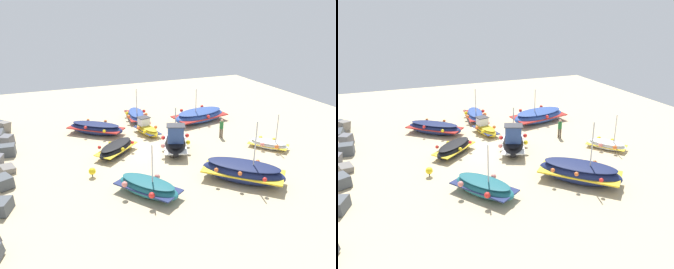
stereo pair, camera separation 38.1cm
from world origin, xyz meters
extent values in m
plane|color=#C6B289|center=(0.00, 0.00, 0.00)|extent=(46.13, 46.13, 0.00)
ellipsoid|color=navy|center=(-7.12, -4.15, 0.62)|extent=(5.02, 5.07, 1.33)
cube|color=gold|center=(-7.12, -4.15, 0.68)|extent=(4.89, 4.94, 0.19)
ellipsoid|color=#151E45|center=(-7.12, -4.15, 1.15)|extent=(4.39, 4.43, 0.27)
cylinder|color=#B7B7BC|center=(-7.54, -4.58, 2.66)|extent=(0.08, 0.08, 2.82)
sphere|color=red|center=(-8.88, -4.45, 0.93)|extent=(0.26, 0.26, 0.26)
sphere|color=orange|center=(-6.88, -5.40, 1.05)|extent=(0.26, 0.26, 0.26)
sphere|color=orange|center=(-7.86, -3.41, 1.04)|extent=(0.26, 0.26, 0.26)
sphere|color=yellow|center=(-5.86, -4.36, 0.94)|extent=(0.26, 0.26, 0.26)
sphere|color=orange|center=(-6.84, -2.37, 1.01)|extent=(0.26, 0.26, 0.26)
ellipsoid|color=black|center=(-0.06, 2.22, 0.43)|extent=(3.52, 3.74, 0.89)
cube|color=gold|center=(-0.06, 2.22, 0.48)|extent=(3.45, 3.66, 0.10)
ellipsoid|color=black|center=(-0.06, 2.22, 0.80)|extent=(3.09, 3.29, 0.16)
sphere|color=red|center=(-0.11, 3.48, 0.80)|extent=(0.26, 0.26, 0.26)
sphere|color=yellow|center=(-0.88, 1.94, 0.70)|extent=(0.26, 0.26, 0.26)
sphere|color=yellow|center=(0.75, 2.49, 0.65)|extent=(0.26, 0.26, 0.26)
sphere|color=red|center=(-0.01, 0.95, 0.75)|extent=(0.26, 0.26, 0.26)
ellipsoid|color=gold|center=(3.07, -1.27, 0.35)|extent=(3.22, 1.79, 0.78)
cube|color=navy|center=(3.07, -1.27, 0.39)|extent=(3.10, 1.77, 0.13)
ellipsoid|color=gold|center=(3.07, -1.27, 0.65)|extent=(2.83, 1.54, 0.18)
cube|color=white|center=(3.64, -1.16, 1.03)|extent=(0.90, 0.97, 0.65)
cube|color=#333338|center=(3.64, -1.16, 1.39)|extent=(1.04, 1.13, 0.06)
sphere|color=yellow|center=(2.15, -0.74, 0.65)|extent=(0.29, 0.29, 0.29)
sphere|color=orange|center=(2.95, -2.01, 0.61)|extent=(0.29, 0.29, 0.29)
sphere|color=orange|center=(3.20, -0.53, 0.65)|extent=(0.29, 0.29, 0.29)
sphere|color=#EA7F75|center=(3.99, -1.80, 0.67)|extent=(0.29, 0.29, 0.29)
ellipsoid|color=#2D4C9E|center=(4.46, -7.04, 0.55)|extent=(3.38, 5.81, 1.21)
cube|color=maroon|center=(4.46, -7.04, 0.61)|extent=(3.37, 5.61, 0.20)
ellipsoid|color=navy|center=(4.46, -7.04, 1.02)|extent=(2.93, 5.11, 0.27)
cylinder|color=#B7B7BC|center=(4.35, -6.54, 2.17)|extent=(0.08, 0.08, 2.13)
sphere|color=red|center=(5.40, -5.53, 1.02)|extent=(0.31, 0.31, 0.31)
sphere|color=red|center=(3.25, -7.30, 0.84)|extent=(0.31, 0.31, 0.31)
sphere|color=red|center=(5.93, -8.02, 1.00)|extent=(0.31, 0.31, 0.31)
ellipsoid|color=black|center=(-1.09, -2.12, 0.50)|extent=(4.39, 3.07, 1.07)
cube|color=white|center=(-1.09, -2.12, 0.55)|extent=(4.25, 3.03, 0.15)
ellipsoid|color=black|center=(-1.09, -2.12, 0.92)|extent=(3.85, 2.67, 0.22)
cube|color=#2D4784|center=(-1.68, -1.88, 1.63)|extent=(1.29, 1.43, 1.24)
cube|color=#333338|center=(-1.68, -1.88, 2.28)|extent=(1.49, 1.66, 0.06)
cylinder|color=#B7B7BC|center=(-0.55, -2.35, 2.14)|extent=(0.08, 0.08, 2.28)
sphere|color=red|center=(-0.45, -3.40, 0.85)|extent=(0.33, 0.33, 0.33)
sphere|color=red|center=(-0.40, -1.40, 0.94)|extent=(0.33, 0.33, 0.33)
sphere|color=yellow|center=(-1.77, -2.85, 0.84)|extent=(0.33, 0.33, 0.33)
sphere|color=#EA7F75|center=(-1.72, -0.85, 0.85)|extent=(0.33, 0.33, 0.33)
ellipsoid|color=#2D4C9E|center=(7.32, -1.58, 0.41)|extent=(4.11, 2.05, 0.87)
cube|color=maroon|center=(7.32, -1.58, 0.45)|extent=(3.96, 2.06, 0.12)
ellipsoid|color=navy|center=(7.32, -1.58, 0.75)|extent=(3.61, 1.78, 0.18)
cylinder|color=#B7B7BC|center=(6.71, -1.49, 2.00)|extent=(0.08, 0.08, 2.38)
sphere|color=orange|center=(6.35, -0.56, 0.71)|extent=(0.33, 0.33, 0.33)
sphere|color=orange|center=(6.65, -2.37, 0.64)|extent=(0.33, 0.33, 0.33)
sphere|color=yellow|center=(7.44, -0.72, 0.71)|extent=(0.33, 0.33, 0.33)
sphere|color=red|center=(7.74, -2.52, 0.64)|extent=(0.33, 0.33, 0.33)
sphere|color=#EA7F75|center=(8.53, -0.88, 0.61)|extent=(0.33, 0.33, 0.33)
ellipsoid|color=#1E6670|center=(-6.44, 1.93, 0.48)|extent=(4.30, 3.71, 1.00)
cube|color=navy|center=(-6.44, 1.93, 0.52)|extent=(4.19, 3.65, 0.13)
ellipsoid|color=#1A565F|center=(-6.44, 1.93, 0.88)|extent=(3.77, 3.25, 0.19)
cylinder|color=#B7B7BC|center=(-6.71, 1.74, 2.11)|extent=(0.08, 0.08, 2.30)
sphere|color=red|center=(-7.77, 2.17, 0.75)|extent=(0.35, 0.35, 0.35)
sphere|color=#EA7F75|center=(-5.89, 1.14, 0.78)|extent=(0.35, 0.35, 0.35)
sphere|color=#EA7F75|center=(-6.21, 3.26, 0.85)|extent=(0.35, 0.35, 0.35)
ellipsoid|color=navy|center=(4.82, 2.79, 0.50)|extent=(4.51, 4.94, 1.06)
cube|color=maroon|center=(4.82, 2.79, 0.55)|extent=(4.41, 4.80, 0.15)
ellipsoid|color=#151E45|center=(4.82, 2.79, 0.91)|extent=(3.95, 4.33, 0.22)
sphere|color=orange|center=(6.40, 3.17, 0.83)|extent=(0.26, 0.26, 0.26)
sphere|color=red|center=(4.36, 3.73, 0.89)|extent=(0.26, 0.26, 0.26)
sphere|color=orange|center=(5.29, 1.84, 0.91)|extent=(0.26, 0.26, 0.26)
sphere|color=yellow|center=(3.25, 2.40, 0.75)|extent=(0.26, 0.26, 0.26)
ellipsoid|color=white|center=(-3.31, -9.04, 0.29)|extent=(3.16, 2.82, 0.65)
cube|color=gold|center=(-3.31, -9.04, 0.32)|extent=(3.07, 2.76, 0.12)
ellipsoid|color=beige|center=(-3.31, -9.04, 0.54)|extent=(2.77, 2.46, 0.15)
cylinder|color=#B7B7BC|center=(-3.74, -9.37, 1.72)|extent=(0.08, 0.08, 2.26)
sphere|color=orange|center=(-4.38, -8.98, 0.53)|extent=(0.31, 0.31, 0.31)
sphere|color=yellow|center=(-3.10, -9.76, 0.50)|extent=(0.31, 0.31, 0.31)
sphere|color=#EA7F75|center=(-3.53, -8.32, 0.50)|extent=(0.31, 0.31, 0.31)
sphere|color=yellow|center=(-2.24, -9.09, 0.46)|extent=(0.31, 0.31, 0.31)
cylinder|color=brown|center=(-0.03, -6.84, 0.41)|extent=(0.14, 0.14, 0.82)
cylinder|color=brown|center=(0.07, -6.72, 0.41)|extent=(0.14, 0.14, 0.82)
cylinder|color=#236B33|center=(0.02, -6.78, 1.11)|extent=(0.32, 0.32, 0.59)
sphere|color=tan|center=(0.02, -6.78, 1.52)|extent=(0.22, 0.22, 0.22)
cube|color=#4C5156|center=(-5.18, 9.89, 0.35)|extent=(1.58, 1.44, 0.81)
cube|color=#4C5156|center=(-2.21, 9.85, 0.35)|extent=(1.61, 1.37, 0.80)
cube|color=slate|center=(-0.30, 9.68, 0.26)|extent=(1.15, 1.16, 0.74)
cube|color=#4C5156|center=(2.72, 9.78, 0.43)|extent=(0.97, 1.27, 0.90)
cube|color=slate|center=(4.96, 9.82, 0.41)|extent=(1.18, 1.20, 0.90)
cube|color=#4C5156|center=(6.93, 10.46, 0.29)|extent=(1.44, 0.88, 0.85)
cube|color=slate|center=(8.14, 10.14, 0.49)|extent=(1.20, 1.29, 1.19)
cube|color=#4C5156|center=(9.09, 10.36, 0.35)|extent=(1.48, 1.40, 0.89)
cylinder|color=#3F3F42|center=(-2.99, 4.55, 0.10)|extent=(0.08, 0.08, 0.19)
sphere|color=yellow|center=(-2.99, 4.55, 0.42)|extent=(0.46, 0.46, 0.46)
camera|label=1|loc=(-23.14, 7.46, 10.50)|focal=36.53mm
camera|label=2|loc=(-23.28, 7.11, 10.50)|focal=36.53mm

